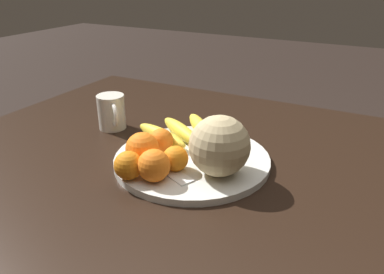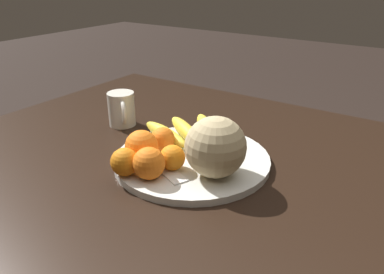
{
  "view_description": "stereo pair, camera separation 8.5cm",
  "coord_description": "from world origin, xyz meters",
  "views": [
    {
      "loc": [
        -0.38,
        0.72,
        1.19
      ],
      "look_at": [
        -0.02,
        0.03,
        0.84
      ],
      "focal_mm": 35.0,
      "sensor_mm": 36.0,
      "label": 1
    },
    {
      "loc": [
        -0.46,
        0.68,
        1.19
      ],
      "look_at": [
        -0.02,
        0.03,
        0.84
      ],
      "focal_mm": 35.0,
      "sensor_mm": 36.0,
      "label": 2
    }
  ],
  "objects": [
    {
      "name": "kitchen_table",
      "position": [
        0.0,
        0.0,
        0.67
      ],
      "size": [
        1.28,
        0.98,
        0.77
      ],
      "color": "black",
      "rests_on": "ground_plane"
    },
    {
      "name": "orange_back_left",
      "position": [
        -0.02,
        0.11,
        0.82
      ],
      "size": [
        0.06,
        0.06,
        0.06
      ],
      "color": "orange",
      "rests_on": "fruit_bowl"
    },
    {
      "name": "orange_back_right",
      "position": [
        0.05,
        0.18,
        0.82
      ],
      "size": [
        0.06,
        0.06,
        0.06
      ],
      "color": "orange",
      "rests_on": "fruit_bowl"
    },
    {
      "name": "ceramic_mug",
      "position": [
        0.28,
        -0.04,
        0.82
      ],
      "size": [
        0.1,
        0.09,
        0.1
      ],
      "rotation": [
        0.0,
        0.0,
        2.45
      ],
      "color": "beige",
      "rests_on": "kitchen_table"
    },
    {
      "name": "fruit_bowl",
      "position": [
        -0.02,
        0.03,
        0.78
      ],
      "size": [
        0.36,
        0.36,
        0.02
      ],
      "color": "silver",
      "rests_on": "kitchen_table"
    },
    {
      "name": "orange_mid_center",
      "position": [
        0.06,
        0.12,
        0.82
      ],
      "size": [
        0.08,
        0.08,
        0.08
      ],
      "color": "orange",
      "rests_on": "fruit_bowl"
    },
    {
      "name": "orange_front_left",
      "position": [
        0.06,
        0.05,
        0.82
      ],
      "size": [
        0.06,
        0.06,
        0.06
      ],
      "color": "orange",
      "rests_on": "fruit_bowl"
    },
    {
      "name": "produce_tag",
      "position": [
        -0.03,
        0.13,
        0.79
      ],
      "size": [
        0.09,
        0.06,
        0.0
      ],
      "rotation": [
        0.0,
        0.0,
        -0.42
      ],
      "color": "white",
      "rests_on": "fruit_bowl"
    },
    {
      "name": "orange_front_right",
      "position": [
        -0.0,
        0.16,
        0.82
      ],
      "size": [
        0.07,
        0.07,
        0.07
      ],
      "color": "orange",
      "rests_on": "fruit_bowl"
    },
    {
      "name": "melon",
      "position": [
        -0.11,
        0.08,
        0.85
      ],
      "size": [
        0.13,
        0.13,
        0.13
      ],
      "color": "tan",
      "rests_on": "fruit_bowl"
    },
    {
      "name": "banana_bunch",
      "position": [
        0.05,
        -0.05,
        0.81
      ],
      "size": [
        0.22,
        0.22,
        0.04
      ],
      "rotation": [
        0.0,
        0.0,
        5.71
      ],
      "color": "#473819",
      "rests_on": "fruit_bowl"
    }
  ]
}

